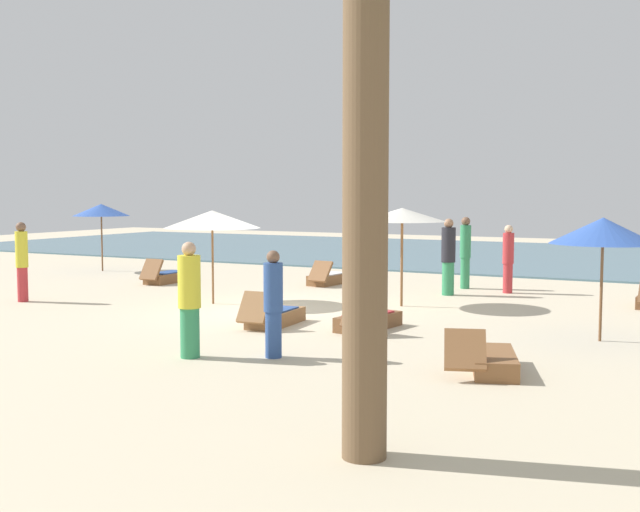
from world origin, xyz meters
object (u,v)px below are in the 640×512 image
umbrella_2 (402,215)px  person_1 (189,299)px  umbrella_0 (101,210)px  person_4 (273,303)px  lounger_4 (491,361)px  person_3 (448,256)px  umbrella_1 (212,219)px  person_5 (508,258)px  person_2 (465,251)px  lounger_3 (368,320)px  lounger_1 (274,316)px  lounger_2 (329,278)px  person_0 (22,260)px  umbrella_3 (603,231)px  lounger_0 (166,277)px

umbrella_2 → person_1: umbrella_2 is taller
umbrella_0 → person_4: 15.00m
umbrella_0 → person_4: umbrella_0 is taller
lounger_4 → person_3: 8.54m
umbrella_1 → umbrella_0: bearing=149.4°
person_5 → person_2: bearing=162.3°
lounger_3 → lounger_1: bearing=-166.6°
lounger_1 → umbrella_2: bearing=70.9°
person_1 → lounger_2: bearing=104.5°
person_4 → umbrella_2: bearing=92.6°
person_1 → person_5: bearing=76.5°
lounger_3 → person_1: person_1 is taller
lounger_2 → person_0: size_ratio=0.91×
umbrella_2 → lounger_1: umbrella_2 is taller
umbrella_3 → lounger_0: umbrella_3 is taller
lounger_3 → person_3: size_ratio=0.89×
umbrella_1 → person_0: umbrella_1 is taller
lounger_0 → umbrella_1: bearing=-37.8°
umbrella_0 → person_1: size_ratio=1.21×
person_1 → person_2: person_2 is taller
person_5 → person_4: bearing=-97.6°
lounger_0 → person_1: size_ratio=0.92×
umbrella_0 → person_3: umbrella_0 is taller
umbrella_2 → lounger_3: 3.71m
umbrella_3 → person_2: (-4.32, 6.12, -0.92)m
person_3 → umbrella_3: bearing=-47.1°
person_3 → person_4: bearing=-90.3°
umbrella_0 → umbrella_1: 8.91m
person_2 → umbrella_0: bearing=-175.3°
person_3 → person_5: 1.65m
lounger_1 → umbrella_1: bearing=145.9°
lounger_2 → lounger_3: size_ratio=1.00×
person_0 → person_3: bearing=34.2°
person_5 → lounger_3: bearing=-98.6°
lounger_2 → person_3: size_ratio=0.89×
umbrella_0 → lounger_0: umbrella_0 is taller
lounger_1 → lounger_4: 5.20m
lounger_3 → person_3: (-0.24, 5.47, 0.80)m
lounger_4 → person_2: 9.94m
umbrella_2 → lounger_2: umbrella_2 is taller
person_0 → person_3: (8.55, 5.82, -0.00)m
umbrella_0 → person_0: bearing=-61.3°
umbrella_3 → umbrella_1: bearing=176.0°
person_4 → lounger_0: bearing=137.7°
person_4 → lounger_1: bearing=121.0°
umbrella_1 → lounger_0: size_ratio=1.33×
lounger_2 → person_1: (2.50, -9.67, 0.74)m
umbrella_1 → person_0: 4.67m
lounger_0 → lounger_2: 4.67m
lounger_0 → person_2: 8.45m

